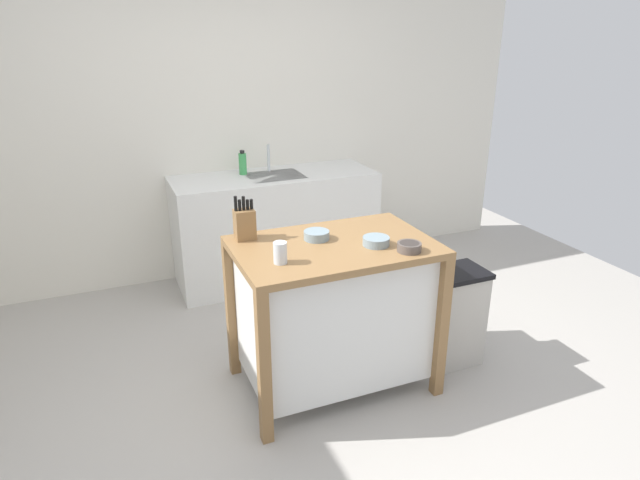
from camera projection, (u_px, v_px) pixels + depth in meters
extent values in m
plane|color=#ADA8A0|center=(306.00, 403.00, 3.13)|extent=(6.54, 6.54, 0.00)
cube|color=silver|center=(213.00, 121.00, 4.42)|extent=(5.54, 0.10, 2.60)
cube|color=olive|center=(334.00, 247.00, 3.00)|extent=(1.10, 0.72, 0.04)
cube|color=silver|center=(333.00, 311.00, 3.15)|extent=(1.00, 0.62, 0.76)
cube|color=olive|center=(264.00, 370.00, 2.70)|extent=(0.06, 0.06, 0.86)
cube|color=olive|center=(441.00, 328.00, 3.07)|extent=(0.06, 0.06, 0.86)
cube|color=olive|center=(232.00, 310.00, 3.27)|extent=(0.06, 0.06, 0.86)
cube|color=olive|center=(384.00, 281.00, 3.64)|extent=(0.06, 0.06, 0.86)
cube|color=olive|center=(245.00, 224.00, 3.04)|extent=(0.11, 0.09, 0.17)
cylinder|color=black|center=(236.00, 204.00, 2.97)|extent=(0.02, 0.02, 0.08)
cylinder|color=black|center=(240.00, 205.00, 2.99)|extent=(0.02, 0.02, 0.06)
cylinder|color=black|center=(244.00, 203.00, 2.99)|extent=(0.02, 0.02, 0.08)
cylinder|color=black|center=(248.00, 205.00, 3.00)|extent=(0.02, 0.02, 0.06)
cylinder|color=black|center=(251.00, 204.00, 3.01)|extent=(0.02, 0.02, 0.06)
cylinder|color=#564C47|center=(409.00, 247.00, 2.89)|extent=(0.13, 0.13, 0.05)
cylinder|color=#342D2A|center=(409.00, 243.00, 2.88)|extent=(0.11, 0.11, 0.01)
cylinder|color=gray|center=(376.00, 241.00, 2.97)|extent=(0.15, 0.15, 0.05)
cylinder|color=#49555B|center=(376.00, 238.00, 2.96)|extent=(0.12, 0.12, 0.01)
cylinder|color=gray|center=(317.00, 235.00, 3.05)|extent=(0.14, 0.14, 0.05)
cylinder|color=#49555B|center=(317.00, 232.00, 3.04)|extent=(0.12, 0.12, 0.01)
cylinder|color=silver|center=(280.00, 253.00, 2.73)|extent=(0.07, 0.07, 0.11)
cube|color=#B7B2A8|center=(452.00, 319.00, 3.44)|extent=(0.34, 0.26, 0.60)
cube|color=black|center=(457.00, 273.00, 3.32)|extent=(0.36, 0.28, 0.03)
cube|color=silver|center=(276.00, 227.00, 4.57)|extent=(1.65, 0.60, 0.90)
cube|color=silver|center=(275.00, 177.00, 4.40)|extent=(0.44, 0.36, 0.03)
cylinder|color=#B7BCC1|center=(269.00, 158.00, 4.49)|extent=(0.02, 0.02, 0.22)
cylinder|color=green|center=(243.00, 164.00, 4.40)|extent=(0.06, 0.06, 0.17)
cylinder|color=black|center=(242.00, 152.00, 4.36)|extent=(0.04, 0.04, 0.02)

